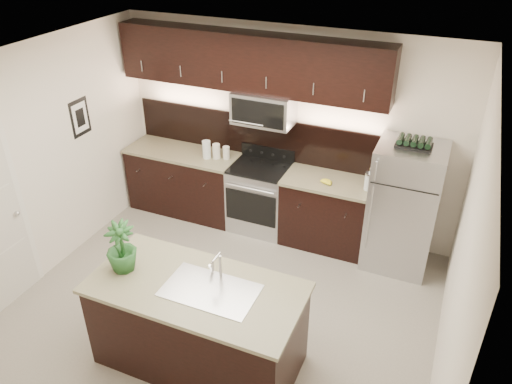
{
  "coord_description": "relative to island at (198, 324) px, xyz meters",
  "views": [
    {
      "loc": [
        1.98,
        -3.65,
        3.93
      ],
      "look_at": [
        0.18,
        0.55,
        1.26
      ],
      "focal_mm": 35.0,
      "sensor_mm": 36.0,
      "label": 1
    }
  ],
  "objects": [
    {
      "name": "sink_faucet",
      "position": [
        0.15,
        0.01,
        0.48
      ],
      "size": [
        0.84,
        0.5,
        0.28
      ],
      "color": "silver",
      "rests_on": "island"
    },
    {
      "name": "plant",
      "position": [
        -0.74,
        -0.04,
        0.72
      ],
      "size": [
        0.33,
        0.33,
        0.5
      ],
      "primitive_type": "imported",
      "rotation": [
        0.0,
        0.0,
        0.18
      ],
      "color": "#1E4C1E",
      "rests_on": "island"
    },
    {
      "name": "room_walls",
      "position": [
        -0.24,
        0.66,
        1.22
      ],
      "size": [
        4.52,
        4.02,
        2.71
      ],
      "color": "silver",
      "rests_on": "ground"
    },
    {
      "name": "canisters",
      "position": [
        -1.03,
        2.37,
        0.58
      ],
      "size": [
        0.35,
        0.18,
        0.24
      ],
      "rotation": [
        0.0,
        0.0,
        0.32
      ],
      "color": "silver",
      "rests_on": "counter_run"
    },
    {
      "name": "upper_fixtures",
      "position": [
        -0.55,
        2.54,
        1.67
      ],
      "size": [
        3.49,
        0.4,
        1.66
      ],
      "color": "black",
      "rests_on": "counter_run"
    },
    {
      "name": "refrigerator",
      "position": [
        1.49,
        2.33,
        0.32
      ],
      "size": [
        0.77,
        0.69,
        1.59
      ],
      "primitive_type": "cube",
      "color": "#B2B2B7",
      "rests_on": "ground"
    },
    {
      "name": "bananas",
      "position": [
        0.52,
        2.31,
        0.49
      ],
      "size": [
        0.19,
        0.17,
        0.05
      ],
      "primitive_type": "ellipsoid",
      "rotation": [
        0.0,
        0.0,
        -0.36
      ],
      "color": "yellow",
      "rests_on": "counter_run"
    },
    {
      "name": "counter_run",
      "position": [
        -0.58,
        2.39,
        -0.0
      ],
      "size": [
        3.51,
        0.65,
        0.94
      ],
      "color": "black",
      "rests_on": "ground"
    },
    {
      "name": "ground",
      "position": [
        -0.12,
        0.7,
        -0.47
      ],
      "size": [
        4.5,
        4.5,
        0.0
      ],
      "primitive_type": "plane",
      "color": "gray",
      "rests_on": "ground"
    },
    {
      "name": "wine_rack",
      "position": [
        1.49,
        2.33,
        1.17
      ],
      "size": [
        0.39,
        0.24,
        0.1
      ],
      "color": "black",
      "rests_on": "refrigerator"
    },
    {
      "name": "island",
      "position": [
        0.0,
        0.0,
        0.0
      ],
      "size": [
        1.96,
        0.96,
        0.94
      ],
      "color": "black",
      "rests_on": "ground"
    },
    {
      "name": "french_press",
      "position": [
        1.05,
        2.34,
        0.58
      ],
      "size": [
        0.1,
        0.1,
        0.29
      ],
      "rotation": [
        0.0,
        0.0,
        -0.1
      ],
      "color": "silver",
      "rests_on": "counter_run"
    }
  ]
}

